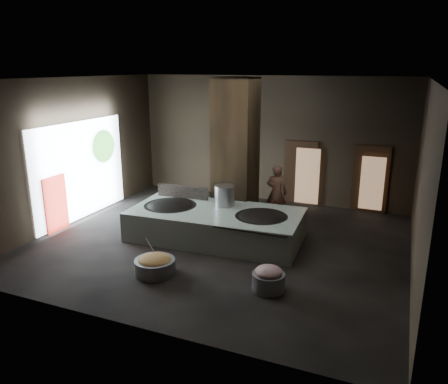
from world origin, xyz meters
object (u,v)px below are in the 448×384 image
at_px(cook, 277,193).
at_px(hearth_platform, 216,224).
at_px(wok_left, 170,208).
at_px(meat_basin, 268,282).
at_px(veg_basin, 155,266).
at_px(stock_pot, 225,196).
at_px(wok_right, 261,219).

bearing_deg(cook, hearth_platform, 59.51).
relative_size(wok_left, meat_basin, 2.09).
height_order(veg_basin, meat_basin, meat_basin).
relative_size(stock_pot, meat_basin, 0.87).
bearing_deg(hearth_platform, cook, 59.63).
distance_m(wok_right, meat_basin, 2.63).
relative_size(hearth_platform, wok_left, 3.17).
height_order(wok_left, stock_pot, stock_pot).
xyz_separation_m(hearth_platform, stock_pot, (0.05, 0.55, 0.71)).
bearing_deg(stock_pot, meat_basin, -52.03).
height_order(wok_right, meat_basin, wok_right).
relative_size(wok_right, meat_basin, 1.95).
bearing_deg(stock_pot, veg_basin, -99.02).
height_order(hearth_platform, meat_basin, hearth_platform).
xyz_separation_m(wok_left, cook, (2.60, 2.28, 0.15)).
distance_m(wok_left, stock_pot, 1.66).
height_order(cook, veg_basin, cook).
xyz_separation_m(stock_pot, cook, (1.10, 1.68, -0.23)).
bearing_deg(cook, veg_basin, 68.50).
height_order(stock_pot, cook, cook).
distance_m(veg_basin, meat_basin, 2.77).
distance_m(hearth_platform, cook, 2.56).
height_order(hearth_platform, wok_left, wok_left).
bearing_deg(veg_basin, meat_basin, 5.69).
bearing_deg(veg_basin, wok_right, 55.91).
height_order(hearth_platform, stock_pot, stock_pot).
xyz_separation_m(hearth_platform, meat_basin, (2.30, -2.34, -0.22)).
height_order(hearth_platform, veg_basin, hearth_platform).
distance_m(hearth_platform, wok_right, 1.39).
xyz_separation_m(cook, veg_basin, (-1.61, -4.84, -0.72)).
bearing_deg(cook, wok_left, 38.06).
relative_size(stock_pot, cook, 0.35).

